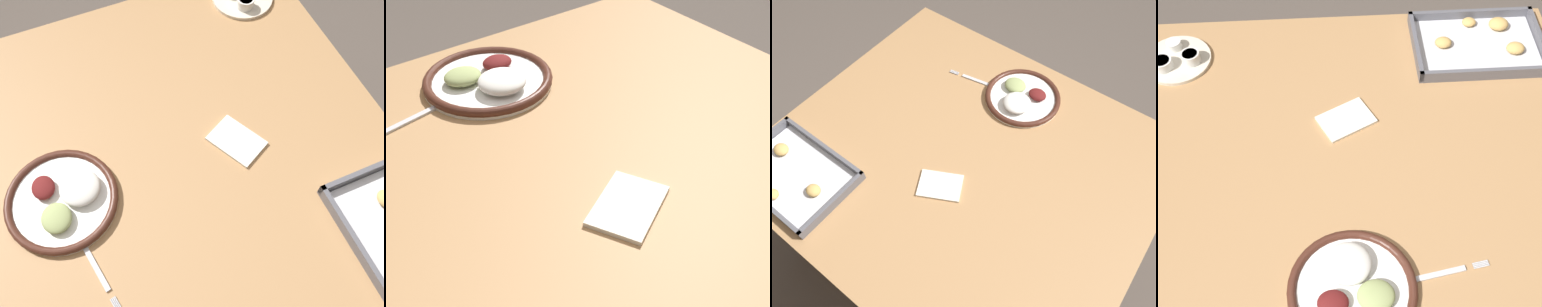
# 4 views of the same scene
# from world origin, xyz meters

# --- Properties ---
(ground_plane) EXTENTS (8.00, 8.00, 0.00)m
(ground_plane) POSITION_xyz_m (0.00, 0.00, 0.00)
(ground_plane) COLOR #564C44
(dining_table) EXTENTS (1.20, 1.05, 0.73)m
(dining_table) POSITION_xyz_m (0.00, 0.00, 0.64)
(dining_table) COLOR #AD7F51
(dining_table) RESTS_ON ground_plane
(dinner_plate) EXTENTS (0.27, 0.27, 0.05)m
(dinner_plate) POSITION_xyz_m (-0.02, -0.33, 0.74)
(dinner_plate) COLOR white
(dinner_plate) RESTS_ON dining_table
(fork) EXTENTS (0.21, 0.05, 0.00)m
(fork) POSITION_xyz_m (0.16, -0.30, 0.73)
(fork) COLOR silver
(fork) RESTS_ON dining_table
(baking_tray) EXTENTS (0.37, 0.25, 0.04)m
(baking_tray) POSITION_xyz_m (0.38, 0.37, 0.74)
(baking_tray) COLOR #595960
(baking_tray) RESTS_ON dining_table
(napkin) EXTENTS (0.16, 0.14, 0.01)m
(napkin) POSITION_xyz_m (-0.01, 0.13, 0.73)
(napkin) COLOR silver
(napkin) RESTS_ON dining_table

